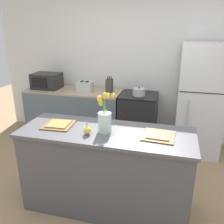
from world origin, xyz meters
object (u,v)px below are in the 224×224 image
at_px(stove_range, 138,120).
at_px(plate_setting_left, 59,125).
at_px(toaster, 85,86).
at_px(refrigerator, 200,101).
at_px(cooking_pot, 139,92).
at_px(flower_vase, 105,119).
at_px(microwave, 47,81).
at_px(plate_setting_right, 159,135).
at_px(knife_block, 109,86).
at_px(pear_figurine, 87,130).

distance_m(stove_range, plate_setting_left, 1.78).
bearing_deg(toaster, refrigerator, 1.19).
xyz_separation_m(refrigerator, cooking_pot, (-0.94, -0.06, 0.09)).
relative_size(flower_vase, microwave, 0.89).
xyz_separation_m(plate_setting_left, cooking_pot, (0.64, 1.53, 0.01)).
relative_size(plate_setting_right, knife_block, 1.20).
bearing_deg(stove_range, refrigerator, 0.04).
height_order(plate_setting_left, toaster, toaster).
height_order(refrigerator, plate_setting_right, refrigerator).
bearing_deg(toaster, plate_setting_left, -79.37).
xyz_separation_m(refrigerator, toaster, (-1.88, -0.04, 0.12)).
distance_m(pear_figurine, plate_setting_right, 0.70).
xyz_separation_m(refrigerator, flower_vase, (-1.06, -1.62, 0.20)).
xyz_separation_m(stove_range, knife_block, (-0.51, 0.03, 0.56)).
xyz_separation_m(flower_vase, knife_block, (-0.40, 1.64, -0.06)).
bearing_deg(microwave, flower_vase, -46.07).
distance_m(refrigerator, knife_block, 1.47).
bearing_deg(refrigerator, plate_setting_right, -107.95).
relative_size(cooking_pot, knife_block, 0.77).
height_order(plate_setting_left, microwave, microwave).
height_order(plate_setting_right, cooking_pot, cooking_pot).
xyz_separation_m(plate_setting_right, knife_block, (-0.94, 1.62, 0.06)).
distance_m(refrigerator, plate_setting_left, 2.25).
relative_size(flower_vase, knife_block, 1.58).
bearing_deg(knife_block, pear_figurine, -81.76).
bearing_deg(plate_setting_left, flower_vase, -2.87).
bearing_deg(microwave, cooking_pot, -1.92).
bearing_deg(cooking_pot, microwave, 178.08).
xyz_separation_m(plate_setting_left, knife_block, (0.13, 1.62, 0.06)).
bearing_deg(plate_setting_right, microwave, 142.86).
height_order(pear_figurine, microwave, microwave).
bearing_deg(refrigerator, flower_vase, -123.18).
relative_size(flower_vase, plate_setting_right, 1.32).
distance_m(flower_vase, plate_setting_left, 0.54).
distance_m(plate_setting_left, plate_setting_right, 1.07).
height_order(toaster, microwave, microwave).
height_order(toaster, knife_block, knife_block).
height_order(stove_range, refrigerator, refrigerator).
relative_size(stove_range, cooking_pot, 4.35).
height_order(flower_vase, microwave, flower_vase).
bearing_deg(plate_setting_left, refrigerator, 45.08).
distance_m(stove_range, toaster, 1.07).
height_order(stove_range, plate_setting_right, plate_setting_right).
relative_size(plate_setting_right, microwave, 0.67).
height_order(cooking_pot, knife_block, knife_block).
distance_m(stove_range, refrigerator, 1.04).
bearing_deg(microwave, plate_setting_right, -37.14).
relative_size(stove_range, plate_setting_right, 2.78).
distance_m(flower_vase, plate_setting_right, 0.56).
xyz_separation_m(pear_figurine, microwave, (-1.41, 1.72, 0.05)).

